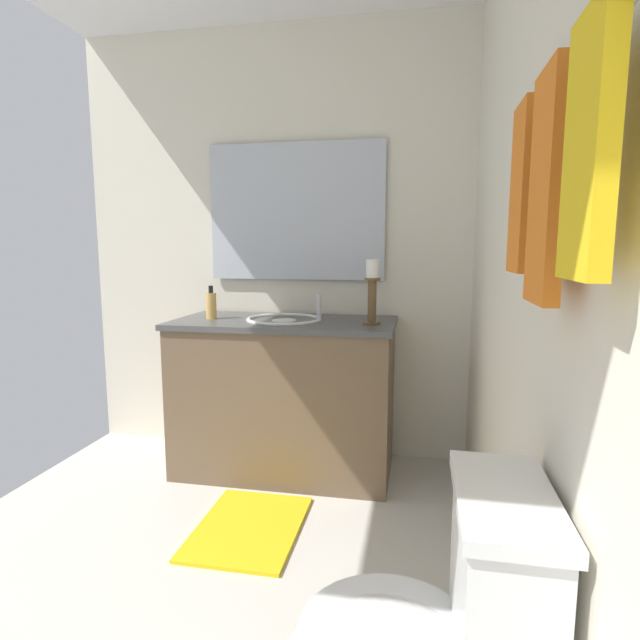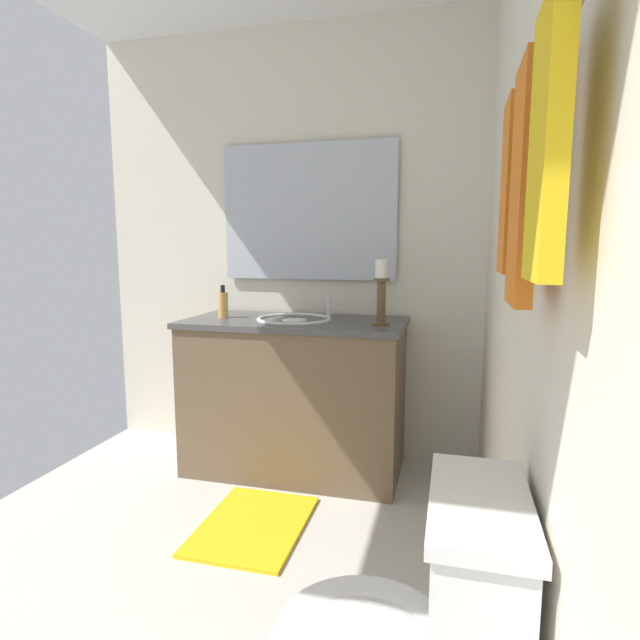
% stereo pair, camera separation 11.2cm
% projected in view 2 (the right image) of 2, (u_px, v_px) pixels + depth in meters
% --- Properties ---
extents(floor, '(2.66, 2.29, 0.02)m').
position_uv_depth(floor, '(181.00, 577.00, 1.92)').
color(floor, beige).
rests_on(floor, ground).
extents(wall_back, '(2.66, 0.04, 2.45)m').
position_uv_depth(wall_back, '(525.00, 245.00, 1.46)').
color(wall_back, silver).
rests_on(wall_back, ground).
extents(wall_left, '(0.04, 2.29, 2.45)m').
position_uv_depth(wall_left, '(288.00, 246.00, 3.02)').
color(wall_left, silver).
rests_on(wall_left, ground).
extents(vanity_cabinet, '(0.58, 1.18, 0.83)m').
position_uv_depth(vanity_cabinet, '(295.00, 395.00, 2.79)').
color(vanity_cabinet, brown).
rests_on(vanity_cabinet, ground).
extents(sink_basin, '(0.40, 0.40, 0.24)m').
position_uv_depth(sink_basin, '(294.00, 327.00, 2.74)').
color(sink_basin, white).
rests_on(sink_basin, vanity_cabinet).
extents(mirror, '(0.02, 1.01, 0.77)m').
position_uv_depth(mirror, '(308.00, 212.00, 2.92)').
color(mirror, silver).
extents(candle_holder_tall, '(0.09, 0.09, 0.33)m').
position_uv_depth(candle_holder_tall, '(381.00, 290.00, 2.53)').
color(candle_holder_tall, brown).
rests_on(candle_holder_tall, vanity_cabinet).
extents(soap_bottle, '(0.06, 0.06, 0.18)m').
position_uv_depth(soap_bottle, '(223.00, 304.00, 2.80)').
color(soap_bottle, '#E5B259').
rests_on(soap_bottle, vanity_cabinet).
extents(towel_bar, '(0.72, 0.02, 0.02)m').
position_uv_depth(towel_bar, '(541.00, 72.00, 0.89)').
color(towel_bar, silver).
extents(towel_near_vanity, '(0.16, 0.03, 0.38)m').
position_uv_depth(towel_near_vanity, '(510.00, 188.00, 1.15)').
color(towel_near_vanity, orange).
rests_on(towel_near_vanity, towel_bar).
extents(towel_center, '(0.17, 0.03, 0.43)m').
position_uv_depth(towel_center, '(523.00, 186.00, 0.93)').
color(towel_center, orange).
rests_on(towel_center, towel_bar).
extents(towel_near_corner, '(0.16, 0.03, 0.37)m').
position_uv_depth(towel_near_corner, '(548.00, 144.00, 0.69)').
color(towel_near_corner, yellow).
rests_on(towel_near_corner, towel_bar).
extents(bath_mat, '(0.60, 0.44, 0.02)m').
position_uv_depth(bath_mat, '(253.00, 525.00, 2.25)').
color(bath_mat, yellow).
rests_on(bath_mat, ground).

